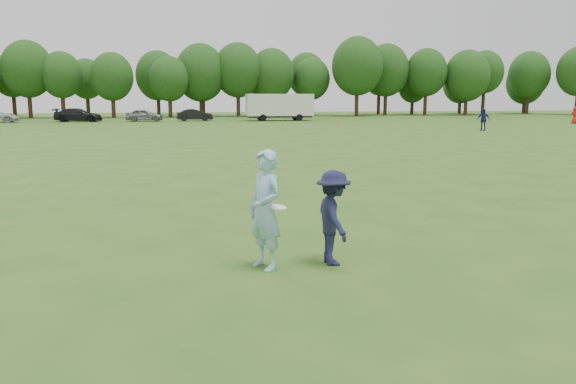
% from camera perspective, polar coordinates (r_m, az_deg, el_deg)
% --- Properties ---
extents(ground, '(200.00, 200.00, 0.00)m').
position_cam_1_polar(ground, '(9.19, -5.00, -8.24)').
color(ground, '#2C5618').
rests_on(ground, ground).
extents(thrower, '(0.75, 0.86, 1.98)m').
position_cam_1_polar(thrower, '(9.20, -2.33, -1.83)').
color(thrower, '#91C1E1').
rests_on(thrower, ground).
extents(defender, '(0.62, 1.06, 1.61)m').
position_cam_1_polar(defender, '(9.50, 4.63, -2.61)').
color(defender, '#1B1C3C').
rests_on(defender, ground).
extents(player_far_b, '(1.10, 1.09, 1.86)m').
position_cam_1_polar(player_far_b, '(50.60, 19.21, 6.95)').
color(player_far_b, navy).
rests_on(player_far_b, ground).
extents(player_far_c, '(0.97, 0.72, 1.79)m').
position_cam_1_polar(player_far_c, '(68.02, 27.12, 6.95)').
color(player_far_c, red).
rests_on(player_far_c, ground).
extents(car_d, '(5.51, 2.67, 1.55)m').
position_cam_1_polar(car_d, '(69.67, -20.54, 7.33)').
color(car_d, black).
rests_on(car_d, ground).
extents(car_e, '(4.41, 2.12, 1.45)m').
position_cam_1_polar(car_e, '(68.29, -14.39, 7.56)').
color(car_e, slate).
rests_on(car_e, ground).
extents(car_f, '(4.37, 1.79, 1.41)m').
position_cam_1_polar(car_f, '(68.63, -9.47, 7.72)').
color(car_f, black).
rests_on(car_f, ground).
extents(field_cone, '(0.28, 0.28, 0.30)m').
position_cam_1_polar(field_cone, '(57.34, 5.13, 6.91)').
color(field_cone, '#FF4A0D').
rests_on(field_cone, ground).
extents(disc_in_play, '(0.32, 0.32, 0.08)m').
position_cam_1_polar(disc_in_play, '(9.04, -1.00, -1.57)').
color(disc_in_play, white).
rests_on(disc_in_play, ground).
extents(cargo_trailer, '(9.00, 2.75, 3.20)m').
position_cam_1_polar(cargo_trailer, '(68.59, -0.88, 8.74)').
color(cargo_trailer, white).
rests_on(cargo_trailer, ground).
extents(treeline, '(130.35, 18.39, 11.74)m').
position_cam_1_polar(treeline, '(85.75, -8.95, 11.80)').
color(treeline, '#332114').
rests_on(treeline, ground).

